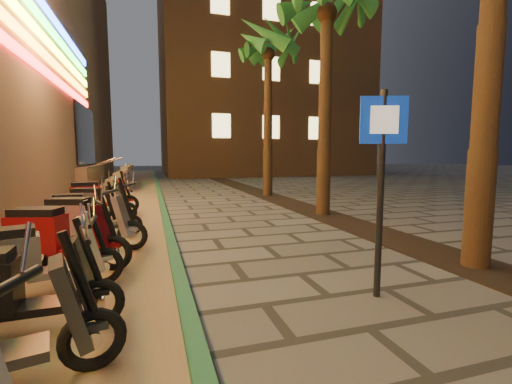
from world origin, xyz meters
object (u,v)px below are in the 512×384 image
object	(u,v)px
scooter_5	(7,290)
scooter_11	(96,203)
scooter_7	(56,236)
scooter_8	(85,221)
scooter_12	(96,197)
pedestrian_sign	(382,165)
scooter_6	(31,258)
scooter_10	(81,210)
scooter_9	(96,218)

from	to	relation	value
scooter_5	scooter_11	distance (m)	6.11
scooter_5	scooter_7	size ratio (longest dim) A/B	0.91
scooter_8	scooter_12	bearing A→B (deg)	110.53
scooter_8	scooter_5	bearing A→B (deg)	-76.91
scooter_5	scooter_12	world-z (taller)	scooter_12
scooter_7	scooter_5	bearing A→B (deg)	-72.38
pedestrian_sign	scooter_6	world-z (taller)	pedestrian_sign
scooter_7	scooter_12	size ratio (longest dim) A/B	0.96
scooter_7	scooter_11	bearing A→B (deg)	105.91
scooter_10	scooter_12	bearing A→B (deg)	82.23
scooter_10	scooter_5	bearing A→B (deg)	-93.70
scooter_8	scooter_9	distance (m)	0.88
scooter_6	scooter_8	xyz separation A→B (m)	(0.22, 2.19, 0.04)
scooter_5	scooter_6	xyz separation A→B (m)	(-0.09, 0.99, 0.02)
scooter_9	scooter_12	world-z (taller)	scooter_12
pedestrian_sign	scooter_10	world-z (taller)	pedestrian_sign
scooter_10	scooter_7	bearing A→B (deg)	-93.13
scooter_10	scooter_6	bearing A→B (deg)	-94.26
scooter_6	scooter_7	distance (m)	1.06
scooter_7	scooter_10	xyz separation A→B (m)	(-0.17, 2.93, -0.05)
scooter_11	scooter_5	bearing A→B (deg)	-80.97
scooter_7	scooter_12	world-z (taller)	scooter_12
scooter_12	scooter_11	bearing A→B (deg)	-92.86
scooter_11	scooter_12	bearing A→B (deg)	105.01
scooter_5	scooter_8	world-z (taller)	scooter_8
scooter_9	scooter_11	bearing A→B (deg)	85.17
scooter_6	scooter_10	distance (m)	3.99
scooter_8	pedestrian_sign	bearing A→B (deg)	-25.61
scooter_7	scooter_8	size ratio (longest dim) A/B	0.99
pedestrian_sign	scooter_9	size ratio (longest dim) A/B	1.69
scooter_6	scooter_12	xyz separation A→B (m)	(-0.11, 6.02, 0.05)
scooter_7	scooter_12	distance (m)	4.96
scooter_5	scooter_7	world-z (taller)	scooter_7
pedestrian_sign	scooter_9	bearing A→B (deg)	151.47
scooter_9	pedestrian_sign	bearing A→B (deg)	-60.99
scooter_12	scooter_6	bearing A→B (deg)	-98.63
scooter_5	scooter_10	xyz separation A→B (m)	(-0.25, 4.98, -0.00)
pedestrian_sign	scooter_8	size ratio (longest dim) A/B	1.40
scooter_10	pedestrian_sign	bearing A→B (deg)	-57.27
pedestrian_sign	scooter_6	size ratio (longest dim) A/B	1.51
scooter_8	scooter_9	bearing A→B (deg)	101.52
scooter_8	scooter_9	world-z (taller)	scooter_8
scooter_10	scooter_12	size ratio (longest dim) A/B	0.87
scooter_7	scooter_10	world-z (taller)	scooter_7
pedestrian_sign	scooter_5	world-z (taller)	pedestrian_sign
scooter_5	scooter_6	size ratio (longest dim) A/B	0.98
scooter_8	scooter_12	world-z (taller)	scooter_12
scooter_11	scooter_8	bearing A→B (deg)	-77.40
scooter_5	scooter_6	bearing A→B (deg)	92.08
scooter_8	scooter_10	world-z (taller)	scooter_8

